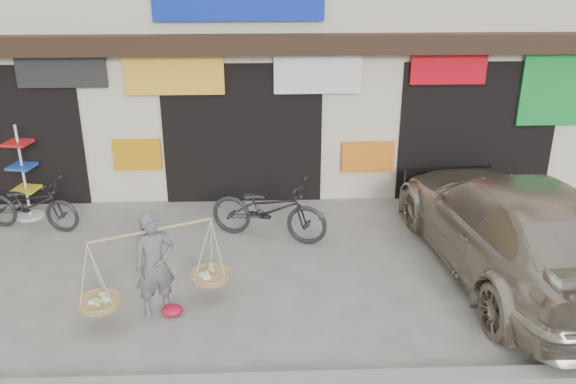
{
  "coord_description": "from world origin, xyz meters",
  "views": [
    {
      "loc": [
        0.43,
        -7.61,
        4.75
      ],
      "look_at": [
        0.76,
        0.9,
        1.23
      ],
      "focal_mm": 38.0,
      "sensor_mm": 36.0,
      "label": 1
    }
  ],
  "objects_px": {
    "street_vendor": "(155,269)",
    "bike_2": "(269,209)",
    "bike_0": "(30,204)",
    "display_rack": "(25,181)",
    "suv": "(513,226)"
  },
  "relations": [
    {
      "from": "street_vendor",
      "to": "bike_0",
      "type": "relative_size",
      "value": 1.09
    },
    {
      "from": "bike_0",
      "to": "bike_2",
      "type": "relative_size",
      "value": 0.88
    },
    {
      "from": "suv",
      "to": "bike_0",
      "type": "bearing_deg",
      "value": -18.71
    },
    {
      "from": "street_vendor",
      "to": "bike_2",
      "type": "relative_size",
      "value": 0.96
    },
    {
      "from": "bike_0",
      "to": "bike_2",
      "type": "bearing_deg",
      "value": -84.65
    },
    {
      "from": "street_vendor",
      "to": "suv",
      "type": "bearing_deg",
      "value": -14.25
    },
    {
      "from": "bike_2",
      "to": "display_rack",
      "type": "bearing_deg",
      "value": 96.17
    },
    {
      "from": "suv",
      "to": "bike_2",
      "type": "bearing_deg",
      "value": -25.21
    },
    {
      "from": "street_vendor",
      "to": "display_rack",
      "type": "bearing_deg",
      "value": 107.1
    },
    {
      "from": "bike_0",
      "to": "street_vendor",
      "type": "bearing_deg",
      "value": -123.71
    },
    {
      "from": "bike_0",
      "to": "display_rack",
      "type": "relative_size",
      "value": 1.02
    },
    {
      "from": "street_vendor",
      "to": "display_rack",
      "type": "distance_m",
      "value": 4.37
    },
    {
      "from": "display_rack",
      "to": "bike_2",
      "type": "bearing_deg",
      "value": -13.36
    },
    {
      "from": "suv",
      "to": "display_rack",
      "type": "bearing_deg",
      "value": -21.81
    },
    {
      "from": "display_rack",
      "to": "bike_0",
      "type": "bearing_deg",
      "value": -64.76
    }
  ]
}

